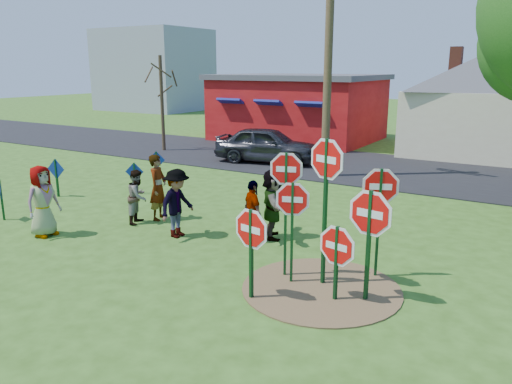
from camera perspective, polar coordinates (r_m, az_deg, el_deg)
ground at (r=13.34m, az=-8.74°, el=-5.08°), size 120.00×120.00×0.00m
road at (r=23.04m, az=9.84°, el=3.09°), size 120.00×7.50×0.04m
dirt_patch at (r=10.31m, az=7.47°, el=-10.88°), size 3.20×3.20×0.03m
red_building at (r=30.89m, az=4.87°, el=9.66°), size 9.40×7.69×3.90m
cream_house at (r=27.77m, az=26.02°, el=9.79°), size 9.40×9.40×6.50m
distant_building at (r=53.63m, az=-11.56°, el=13.49°), size 10.00×8.00×8.00m
stop_sign_a at (r=9.37m, az=-0.55°, el=-4.99°), size 1.04×0.19×1.94m
stop_sign_b at (r=10.21m, az=3.46°, el=1.08°), size 0.89×0.31×2.80m
stop_sign_c at (r=9.84m, az=8.02°, el=1.59°), size 1.07×0.34×3.17m
stop_sign_d at (r=10.54m, az=13.99°, el=-0.41°), size 0.95×0.42×2.49m
stop_sign_e at (r=9.50m, az=9.22°, el=-6.55°), size 1.04×0.23×1.63m
stop_sign_f at (r=9.44m, az=12.89°, el=-3.17°), size 1.17×0.21×2.33m
stop_sign_g at (r=10.01m, az=4.18°, el=-2.03°), size 0.89×0.32×2.26m
blue_diamond_a at (r=16.17m, az=-27.11°, el=-0.29°), size 0.54×0.36×1.23m
blue_diamond_b at (r=18.33m, az=-21.85°, el=1.98°), size 0.70×0.14×1.32m
blue_diamond_c at (r=17.97m, az=-13.70°, el=1.93°), size 0.60×0.29×1.12m
blue_diamond_d at (r=19.16m, az=-11.28°, el=3.16°), size 0.61×0.28×1.28m
person_a at (r=14.16m, az=-23.21°, el=-0.95°), size 0.62×0.94×1.89m
person_b at (r=14.70m, az=-11.13°, el=0.52°), size 0.64×0.80×1.92m
person_c at (r=14.54m, az=-13.35°, el=-0.50°), size 0.82×0.91×1.55m
person_d at (r=13.11m, az=-9.01°, el=-1.28°), size 0.68×1.17×1.81m
person_e at (r=12.62m, az=-0.36°, el=-2.21°), size 0.98×0.88×1.60m
person_f at (r=12.87m, az=1.91°, el=-1.37°), size 1.38×1.71×1.82m
suv at (r=23.11m, az=1.30°, el=5.44°), size 5.07×2.82×1.63m
utility_pole at (r=20.10m, az=8.34°, el=17.07°), size 2.48×0.73×10.32m
bare_tree_west at (r=26.80m, az=-10.76°, el=11.40°), size 1.80×1.80×4.92m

